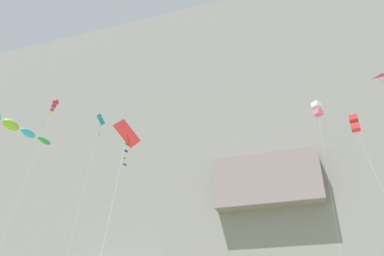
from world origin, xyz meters
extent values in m
cube|color=gray|center=(0.00, 63.11, 32.81)|extent=(180.00, 20.07, 65.61)
cube|color=gray|center=(0.00, 52.11, 24.40)|extent=(15.73, 3.44, 7.89)
cube|color=red|center=(10.81, 32.06, 22.02)|extent=(0.86, 0.86, 0.54)
cube|color=red|center=(10.81, 32.06, 21.03)|extent=(0.86, 0.86, 0.54)
cylinder|color=black|center=(11.16, 32.06, 21.52)|extent=(0.03, 0.03, 1.46)
cylinder|color=black|center=(10.46, 32.06, 21.52)|extent=(0.03, 0.03, 1.46)
ellipsoid|color=red|center=(-21.72, 28.95, 28.38)|extent=(1.08, 1.08, 0.75)
ellipsoid|color=purple|center=(-22.40, 29.59, 28.35)|extent=(0.98, 0.98, 0.62)
ellipsoid|color=red|center=(-23.08, 30.23, 28.33)|extent=(0.89, 0.87, 0.48)
ellipsoid|color=yellow|center=(-23.76, 30.87, 28.31)|extent=(0.79, 0.77, 0.35)
cylinder|color=silver|center=(-22.89, 27.47, 14.15)|extent=(1.95, 3.38, 28.07)
pyramid|color=#CC3399|center=(13.25, 27.60, 23.28)|extent=(1.32, 0.97, 0.20)
cube|color=orange|center=(13.30, 28.00, 23.18)|extent=(0.09, 0.35, 0.38)
cube|color=teal|center=(-17.66, 32.82, 27.41)|extent=(0.33, 1.69, 1.70)
cylinder|color=black|center=(-17.66, 32.82, 27.41)|extent=(0.25, 0.03, 1.40)
cube|color=white|center=(-17.66, 32.82, 26.78)|extent=(0.04, 0.20, 0.10)
cube|color=blue|center=(-17.68, 32.82, 26.42)|extent=(0.03, 0.20, 0.10)
cube|color=#8CCC33|center=(-17.62, 32.82, 26.07)|extent=(0.05, 0.20, 0.10)
cube|color=#CC3399|center=(-17.64, 32.82, 25.72)|extent=(0.07, 0.20, 0.10)
cube|color=black|center=(-17.62, 32.82, 25.36)|extent=(0.03, 0.20, 0.10)
cylinder|color=silver|center=(-18.23, 31.40, 13.66)|extent=(1.16, 2.86, 27.08)
cube|color=red|center=(-5.46, 17.26, 15.40)|extent=(1.15, 2.05, 2.25)
cylinder|color=black|center=(-5.46, 17.26, 15.40)|extent=(0.60, 0.18, 1.82)
cube|color=#8CCC33|center=(-5.40, 17.26, 14.54)|extent=(0.12, 0.27, 0.14)
cube|color=navy|center=(-5.41, 17.26, 14.06)|extent=(0.10, 0.27, 0.14)
cube|color=#8CCC33|center=(-5.51, 17.26, 13.58)|extent=(0.12, 0.26, 0.14)
cube|color=blue|center=(-5.42, 17.26, 13.11)|extent=(0.14, 0.26, 0.14)
cylinder|color=silver|center=(-5.14, 15.21, 7.61)|extent=(0.66, 4.11, 14.99)
ellipsoid|color=#8CCC33|center=(-16.16, 17.88, 18.24)|extent=(1.06, 1.58, 0.88)
ellipsoid|color=#38B2D1|center=(-15.86, 19.58, 18.32)|extent=(0.88, 1.54, 0.70)
ellipsoid|color=green|center=(-15.56, 21.28, 18.39)|extent=(0.70, 1.50, 0.52)
cube|color=white|center=(8.09, 38.33, 28.01)|extent=(1.22, 1.22, 0.61)
cube|color=pink|center=(8.09, 38.33, 26.89)|extent=(1.22, 1.22, 0.61)
cylinder|color=black|center=(8.48, 38.33, 27.45)|extent=(0.03, 0.03, 1.64)
cylinder|color=black|center=(7.70, 38.33, 27.45)|extent=(0.03, 0.03, 1.64)
cylinder|color=silver|center=(7.69, 36.37, 13.35)|extent=(0.81, 3.95, 26.47)
camera|label=1|loc=(5.49, -3.09, 3.04)|focal=36.07mm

